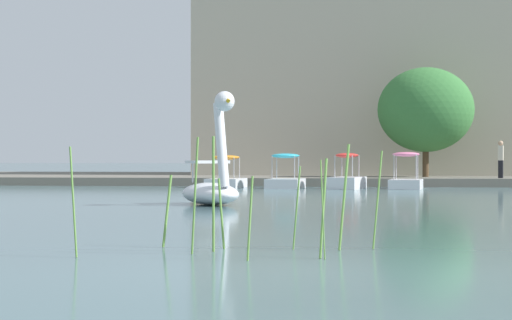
# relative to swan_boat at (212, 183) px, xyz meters

# --- Properties ---
(ground_plane) EXTENTS (603.57, 603.57, 0.00)m
(ground_plane) POSITION_rel_swan_boat_xyz_m (3.80, -12.91, -0.59)
(ground_plane) COLOR slate
(shore_bank_far) EXTENTS (156.21, 18.79, 0.39)m
(shore_bank_far) POSITION_rel_swan_boat_xyz_m (3.80, 25.11, -0.39)
(shore_bank_far) COLOR #6B665B
(shore_bank_far) RESTS_ON ground_plane
(swan_boat) EXTENTS (2.48, 2.93, 3.00)m
(swan_boat) POSITION_rel_swan_boat_xyz_m (0.00, 0.00, 0.00)
(swan_boat) COLOR white
(swan_boat) RESTS_ON ground_plane
(pedal_boat_pink) EXTENTS (1.58, 2.46, 1.55)m
(pedal_boat_pink) POSITION_rel_swan_boat_xyz_m (5.82, 13.62, -0.15)
(pedal_boat_pink) COLOR white
(pedal_boat_pink) RESTS_ON ground_plane
(pedal_boat_red) EXTENTS (1.67, 2.55, 1.51)m
(pedal_boat_red) POSITION_rel_swan_boat_xyz_m (3.36, 13.48, -0.14)
(pedal_boat_red) COLOR white
(pedal_boat_red) RESTS_ON ground_plane
(pedal_boat_cyan) EXTENTS (1.59, 2.42, 1.49)m
(pedal_boat_cyan) POSITION_rel_swan_boat_xyz_m (0.74, 13.53, -0.15)
(pedal_boat_cyan) COLOR white
(pedal_boat_cyan) RESTS_ON ground_plane
(pedal_boat_orange) EXTENTS (1.56, 2.48, 1.42)m
(pedal_boat_orange) POSITION_rel_swan_boat_xyz_m (-1.90, 13.98, -0.17)
(pedal_boat_orange) COLOR white
(pedal_boat_orange) RESTS_ON ground_plane
(tree_broadleaf_left) EXTENTS (4.78, 4.14, 5.34)m
(tree_broadleaf_left) POSITION_rel_swan_boat_xyz_m (7.05, 19.39, 3.07)
(tree_broadleaf_left) COLOR #4C3823
(tree_broadleaf_left) RESTS_ON shore_bank_far
(person_on_path) EXTENTS (0.28, 0.27, 1.70)m
(person_on_path) POSITION_rel_swan_boat_xyz_m (10.25, 17.18, 0.69)
(person_on_path) COLOR black
(person_on_path) RESTS_ON shore_bank_far
(parked_van) EXTENTS (4.59, 1.91, 1.96)m
(parked_van) POSITION_rel_swan_boat_xyz_m (-2.17, 24.13, 0.86)
(parked_van) COLOR #1E232D
(parked_van) RESTS_ON shore_bank_far
(apartment_block) EXTENTS (18.97, 13.78, 11.56)m
(apartment_block) POSITION_rel_swan_boat_xyz_m (4.21, 29.16, 5.58)
(apartment_block) COLOR #B2A893
(apartment_block) RESTS_ON shore_bank_far
(reed_clump_foreground) EXTENTS (3.93, 1.64, 1.53)m
(reed_clump_foreground) POSITION_rel_swan_boat_xyz_m (2.60, -11.48, 0.06)
(reed_clump_foreground) COLOR #669942
(reed_clump_foreground) RESTS_ON ground_plane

